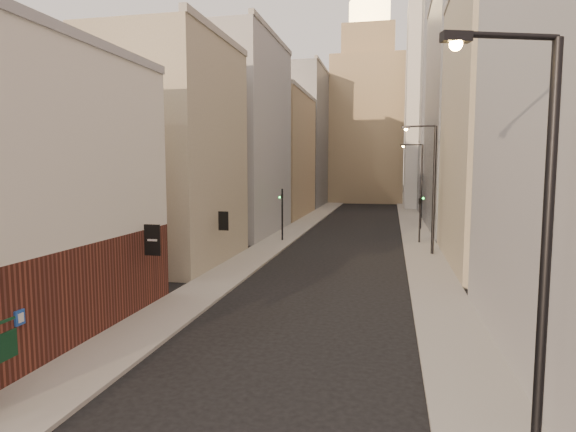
{
  "coord_description": "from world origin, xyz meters",
  "views": [
    {
      "loc": [
        3.8,
        -6.87,
        7.12
      ],
      "look_at": [
        -2.06,
        20.53,
        4.21
      ],
      "focal_mm": 30.0,
      "sensor_mm": 36.0,
      "label": 1
    }
  ],
  "objects_px": {
    "clock_tower": "(368,113)",
    "traffic_light_left": "(282,205)",
    "white_tower": "(431,97)",
    "streetlamp_far": "(419,181)",
    "traffic_light_right": "(420,203)",
    "streetlamp_near": "(535,241)",
    "streetlamp_mid": "(431,182)"
  },
  "relations": [
    {
      "from": "streetlamp_mid",
      "to": "streetlamp_far",
      "type": "bearing_deg",
      "value": 96.86
    },
    {
      "from": "white_tower",
      "to": "streetlamp_far",
      "type": "height_order",
      "value": "white_tower"
    },
    {
      "from": "streetlamp_mid",
      "to": "traffic_light_right",
      "type": "bearing_deg",
      "value": 100.96
    },
    {
      "from": "streetlamp_mid",
      "to": "traffic_light_left",
      "type": "xyz_separation_m",
      "value": [
        -13.02,
        4.39,
        -2.41
      ]
    },
    {
      "from": "traffic_light_left",
      "to": "traffic_light_right",
      "type": "relative_size",
      "value": 1.0
    },
    {
      "from": "clock_tower",
      "to": "white_tower",
      "type": "bearing_deg",
      "value": -51.84
    },
    {
      "from": "clock_tower",
      "to": "streetlamp_mid",
      "type": "xyz_separation_m",
      "value": [
        7.88,
        -59.35,
        -11.74
      ]
    },
    {
      "from": "traffic_light_right",
      "to": "streetlamp_near",
      "type": "bearing_deg",
      "value": 93.93
    },
    {
      "from": "white_tower",
      "to": "streetlamp_mid",
      "type": "height_order",
      "value": "white_tower"
    },
    {
      "from": "streetlamp_near",
      "to": "traffic_light_left",
      "type": "relative_size",
      "value": 1.95
    },
    {
      "from": "white_tower",
      "to": "clock_tower",
      "type": "bearing_deg",
      "value": 128.16
    },
    {
      "from": "traffic_light_left",
      "to": "traffic_light_right",
      "type": "bearing_deg",
      "value": -157.74
    },
    {
      "from": "clock_tower",
      "to": "streetlamp_near",
      "type": "xyz_separation_m",
      "value": [
        7.78,
        -88.08,
        -12.06
      ]
    },
    {
      "from": "streetlamp_mid",
      "to": "clock_tower",
      "type": "bearing_deg",
      "value": 104.47
    },
    {
      "from": "streetlamp_mid",
      "to": "white_tower",
      "type": "bearing_deg",
      "value": 92.97
    },
    {
      "from": "streetlamp_mid",
      "to": "traffic_light_right",
      "type": "height_order",
      "value": "streetlamp_mid"
    },
    {
      "from": "traffic_light_right",
      "to": "streetlamp_mid",
      "type": "bearing_deg",
      "value": 97.47
    },
    {
      "from": "white_tower",
      "to": "traffic_light_right",
      "type": "distance_m",
      "value": 42.47
    },
    {
      "from": "clock_tower",
      "to": "streetlamp_far",
      "type": "distance_m",
      "value": 45.81
    },
    {
      "from": "traffic_light_left",
      "to": "traffic_light_right",
      "type": "distance_m",
      "value": 12.69
    },
    {
      "from": "clock_tower",
      "to": "white_tower",
      "type": "xyz_separation_m",
      "value": [
        11.0,
        -14.0,
        0.97
      ]
    },
    {
      "from": "white_tower",
      "to": "streetlamp_near",
      "type": "bearing_deg",
      "value": -92.49
    },
    {
      "from": "streetlamp_near",
      "to": "streetlamp_far",
      "type": "relative_size",
      "value": 1.02
    },
    {
      "from": "white_tower",
      "to": "traffic_light_right",
      "type": "bearing_deg",
      "value": -95.09
    },
    {
      "from": "white_tower",
      "to": "streetlamp_far",
      "type": "distance_m",
      "value": 32.4
    },
    {
      "from": "streetlamp_far",
      "to": "streetlamp_near",
      "type": "bearing_deg",
      "value": -97.99
    },
    {
      "from": "clock_tower",
      "to": "streetlamp_mid",
      "type": "bearing_deg",
      "value": -82.44
    },
    {
      "from": "clock_tower",
      "to": "streetlamp_mid",
      "type": "distance_m",
      "value": 61.01
    },
    {
      "from": "streetlamp_near",
      "to": "traffic_light_left",
      "type": "bearing_deg",
      "value": 92.29
    },
    {
      "from": "white_tower",
      "to": "streetlamp_mid",
      "type": "bearing_deg",
      "value": -93.94
    },
    {
      "from": "white_tower",
      "to": "traffic_light_right",
      "type": "xyz_separation_m",
      "value": [
        -3.53,
        -39.63,
        -14.87
      ]
    },
    {
      "from": "clock_tower",
      "to": "traffic_light_left",
      "type": "distance_m",
      "value": 56.99
    }
  ]
}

